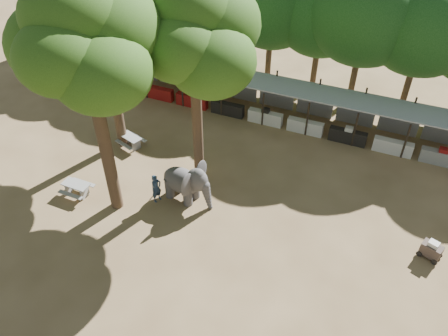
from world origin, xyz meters
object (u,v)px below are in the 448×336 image
at_px(yard_tree_back, 193,33).
at_px(cart_back, 431,250).
at_px(handler, 156,188).
at_px(picnic_table_far, 131,140).
at_px(yard_tree_left, 101,15).
at_px(elephant, 187,182).
at_px(picnic_table_near, 77,187).
at_px(yard_tree_center, 84,41).

xyz_separation_m(yard_tree_back, cart_back, (12.85, -1.16, -8.05)).
bearing_deg(cart_back, handler, -152.84).
bearing_deg(picnic_table_far, yard_tree_left, 179.95).
bearing_deg(handler, elephant, -43.47).
height_order(yard_tree_back, picnic_table_far, yard_tree_back).
distance_m(elephant, cart_back, 12.51).
height_order(yard_tree_back, cart_back, yard_tree_back).
bearing_deg(yard_tree_left, elephant, -26.39).
bearing_deg(yard_tree_left, picnic_table_far, -17.75).
relative_size(handler, cart_back, 1.45).
relative_size(yard_tree_back, elephant, 3.59).
distance_m(elephant, handler, 1.70).
height_order(elephant, cart_back, elephant).
relative_size(picnic_table_near, picnic_table_far, 0.82).
distance_m(yard_tree_center, elephant, 8.90).
distance_m(yard_tree_left, yard_tree_back, 6.09).
xyz_separation_m(elephant, picnic_table_near, (-5.79, -2.16, -0.69)).
bearing_deg(cart_back, elephant, -155.52).
bearing_deg(handler, yard_tree_center, 137.10).
height_order(handler, picnic_table_near, handler).
height_order(yard_tree_left, yard_tree_center, yard_tree_center).
bearing_deg(yard_tree_center, cart_back, 10.16).
bearing_deg(picnic_table_far, elephant, -9.90).
height_order(yard_tree_center, handler, yard_tree_center).
height_order(handler, cart_back, handler).
xyz_separation_m(picnic_table_near, cart_back, (18.24, 3.18, -0.01)).
distance_m(yard_tree_center, picnic_table_near, 9.03).
bearing_deg(cart_back, yard_tree_back, -165.36).
xyz_separation_m(handler, picnic_table_far, (-4.09, 3.69, -0.36)).
bearing_deg(yard_tree_back, cart_back, -5.15).
height_order(yard_tree_center, picnic_table_far, yard_tree_center).
bearing_deg(yard_tree_back, picnic_table_near, -141.15).
distance_m(yard_tree_center, picnic_table_far, 10.14).
bearing_deg(handler, picnic_table_near, 126.44).
bearing_deg(yard_tree_left, picnic_table_near, -83.41).
relative_size(yard_tree_left, elephant, 3.49).
relative_size(yard_tree_center, cart_back, 10.16).
height_order(yard_tree_left, yard_tree_back, yard_tree_back).
bearing_deg(picnic_table_far, yard_tree_center, -47.78).
height_order(yard_tree_back, handler, yard_tree_back).
bearing_deg(picnic_table_far, yard_tree_back, 9.65).
bearing_deg(elephant, yard_tree_center, -143.90).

